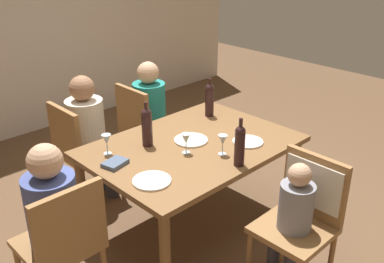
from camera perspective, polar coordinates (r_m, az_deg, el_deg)
ground_plane at (r=3.65m, az=0.00°, el=-12.20°), size 10.00×10.00×0.00m
rear_room_partition at (r=5.32m, az=-21.70°, el=13.79°), size 6.40×0.12×2.70m
dining_table at (r=3.30m, az=0.00°, el=-2.93°), size 1.51×1.08×0.75m
chair_far_left at (r=3.80m, az=-14.46°, el=-2.05°), size 0.44×0.44×0.92m
chair_left_end at (r=2.76m, az=-16.34°, el=-13.41°), size 0.44×0.44×0.92m
chair_far_right at (r=4.14m, az=-6.39°, el=0.83°), size 0.44×0.44×0.92m
chair_near at (r=2.93m, az=14.62°, el=-9.17°), size 0.46×0.44×0.92m
person_woman_host at (r=3.80m, az=-13.20°, el=0.16°), size 0.36×0.31×1.14m
person_man_bearded at (r=2.77m, az=-17.78°, el=-10.33°), size 0.30×0.35×1.13m
person_man_guest at (r=4.16m, az=-5.25°, el=2.75°), size 0.35×0.30×1.13m
person_child_small at (r=2.85m, az=12.93°, el=-10.96°), size 0.25×0.22×0.94m
wine_bottle_tall_green at (r=2.92m, az=6.23°, el=-1.67°), size 0.07×0.07×0.34m
wine_bottle_dark_red at (r=3.72m, az=2.29°, el=4.26°), size 0.07×0.07×0.33m
wine_bottle_short_olive at (r=3.20m, az=-5.88°, el=0.73°), size 0.08×0.08×0.34m
wine_glass_near_left at (r=3.13m, az=-11.05°, el=-1.11°), size 0.07×0.07×0.15m
wine_glass_centre at (r=3.07m, az=4.00°, el=-1.20°), size 0.07×0.07×0.15m
wine_glass_near_right at (r=3.09m, az=-0.79°, el=-1.02°), size 0.07×0.07×0.15m
dinner_plate_host at (r=3.31m, az=7.26°, el=-1.33°), size 0.23×0.23×0.01m
dinner_plate_guest_left at (r=3.31m, az=-0.14°, el=-1.12°), size 0.26×0.26×0.01m
dinner_plate_guest_right at (r=2.79m, az=-5.24°, el=-6.39°), size 0.25×0.25×0.01m
folded_napkin at (r=3.01m, az=-9.96°, el=-4.07°), size 0.18×0.15×0.03m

